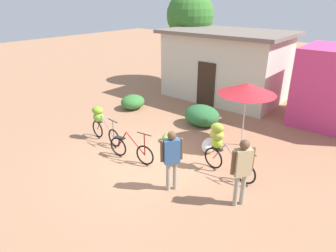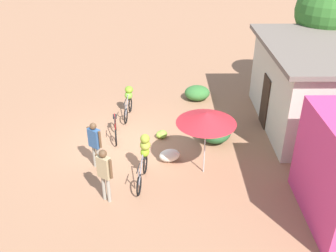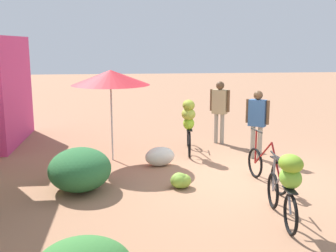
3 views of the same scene
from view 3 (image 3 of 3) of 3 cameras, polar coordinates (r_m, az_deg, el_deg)
ground_plane at (r=8.87m, az=10.08°, el=-6.97°), size 60.00×60.00×0.00m
hedge_bush_front_right at (r=8.09m, az=-12.15°, el=-5.88°), size 1.42×1.20×0.80m
market_umbrella at (r=9.71m, az=-7.98°, el=6.69°), size 1.84×1.84×2.17m
bicycle_leftmost at (r=6.51m, az=16.23°, el=-7.42°), size 1.62×0.40×1.19m
bicycle_near_pile at (r=8.37m, az=13.54°, el=-5.73°), size 1.65×0.28×1.03m
bicycle_center_loaded at (r=10.21m, az=2.88°, el=0.53°), size 1.72×0.42×1.43m
banana_pile_on_ground at (r=8.06m, az=1.73°, el=-7.60°), size 0.51×0.51×0.30m
produce_sack at (r=9.45m, az=-1.13°, el=-4.25°), size 0.60×0.79×0.44m
person_vendor at (r=11.48m, az=7.19°, el=2.85°), size 0.39×0.49×1.75m
person_bystander at (r=10.08m, az=12.30°, el=1.18°), size 0.40×0.48×1.67m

